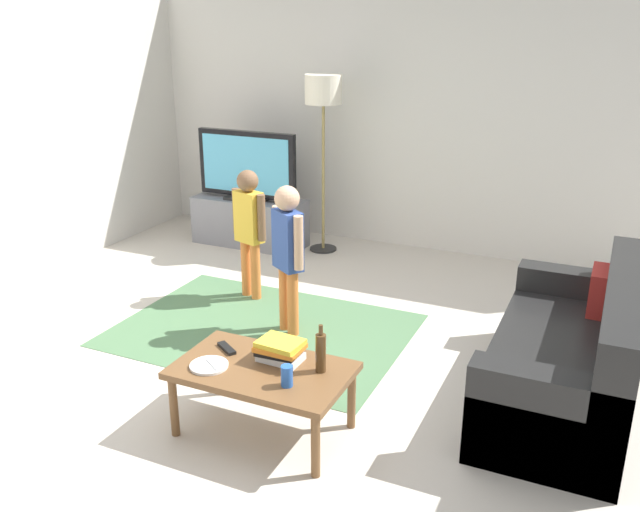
% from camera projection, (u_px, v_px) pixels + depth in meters
% --- Properties ---
extents(ground, '(7.80, 7.80, 0.00)m').
position_uv_depth(ground, '(284.00, 372.00, 4.62)').
color(ground, beige).
extents(wall_back, '(6.00, 0.12, 2.70)m').
position_uv_depth(wall_back, '(420.00, 117.00, 6.74)').
color(wall_back, silver).
rests_on(wall_back, ground).
extents(area_rug, '(2.20, 1.60, 0.01)m').
position_uv_depth(area_rug, '(262.00, 330.00, 5.23)').
color(area_rug, '#4C724C').
rests_on(area_rug, ground).
extents(tv_stand, '(1.20, 0.44, 0.50)m').
position_uv_depth(tv_stand, '(250.00, 222.00, 7.13)').
color(tv_stand, slate).
rests_on(tv_stand, ground).
extents(tv, '(1.10, 0.28, 0.71)m').
position_uv_depth(tv, '(247.00, 166.00, 6.91)').
color(tv, black).
rests_on(tv, tv_stand).
extents(couch, '(0.80, 1.80, 0.86)m').
position_uv_depth(couch, '(575.00, 361.00, 4.16)').
color(couch, black).
rests_on(couch, ground).
extents(floor_lamp, '(0.36, 0.36, 1.78)m').
position_uv_depth(floor_lamp, '(323.00, 99.00, 6.52)').
color(floor_lamp, '#262626').
rests_on(floor_lamp, ground).
extents(child_near_tv, '(0.36, 0.20, 1.12)m').
position_uv_depth(child_near_tv, '(249.00, 222.00, 5.63)').
color(child_near_tv, orange).
rests_on(child_near_tv, ground).
extents(child_center, '(0.34, 0.25, 1.16)m').
position_uv_depth(child_center, '(288.00, 247.00, 4.98)').
color(child_center, orange).
rests_on(child_center, ground).
extents(coffee_table, '(1.00, 0.60, 0.42)m').
position_uv_depth(coffee_table, '(263.00, 375.00, 3.84)').
color(coffee_table, brown).
rests_on(coffee_table, ground).
extents(book_stack, '(0.27, 0.23, 0.13)m').
position_uv_depth(book_stack, '(280.00, 350.00, 3.88)').
color(book_stack, white).
rests_on(book_stack, coffee_table).
extents(bottle, '(0.06, 0.06, 0.29)m').
position_uv_depth(bottle, '(321.00, 352.00, 3.74)').
color(bottle, '#4C3319').
rests_on(bottle, coffee_table).
extents(tv_remote, '(0.17, 0.13, 0.02)m').
position_uv_depth(tv_remote, '(227.00, 348.00, 4.02)').
color(tv_remote, black).
rests_on(tv_remote, coffee_table).
extents(soda_can, '(0.07, 0.07, 0.12)m').
position_uv_depth(soda_can, '(287.00, 376.00, 3.62)').
color(soda_can, '#2659B2').
rests_on(soda_can, coffee_table).
extents(plate, '(0.22, 0.22, 0.02)m').
position_uv_depth(plate, '(209.00, 365.00, 3.83)').
color(plate, white).
rests_on(plate, coffee_table).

